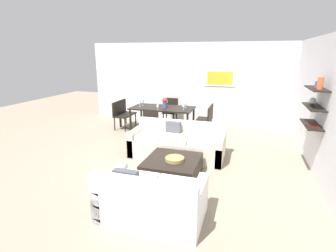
{
  "coord_description": "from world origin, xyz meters",
  "views": [
    {
      "loc": [
        1.66,
        -5.23,
        2.33
      ],
      "look_at": [
        -0.04,
        0.2,
        0.75
      ],
      "focal_mm": 27.86,
      "sensor_mm": 36.0,
      "label": 1
    }
  ],
  "objects": [
    {
      "name": "ground_plane",
      "position": [
        0.0,
        0.0,
        0.0
      ],
      "size": [
        18.0,
        18.0,
        0.0
      ],
      "primitive_type": "plane",
      "color": "gray"
    },
    {
      "name": "back_wall_unit",
      "position": [
        0.3,
        3.53,
        1.35
      ],
      "size": [
        8.4,
        0.09,
        2.7
      ],
      "color": "silver",
      "rests_on": "ground"
    },
    {
      "name": "right_wall_shelf_unit",
      "position": [
        3.03,
        0.59,
        1.35
      ],
      "size": [
        0.34,
        8.2,
        2.7
      ],
      "color": "silver",
      "rests_on": "ground"
    },
    {
      "name": "sofa_beige",
      "position": [
        0.15,
        0.34,
        0.29
      ],
      "size": [
        2.15,
        0.9,
        0.78
      ],
      "color": "beige",
      "rests_on": "ground"
    },
    {
      "name": "loveseat_white",
      "position": [
        0.43,
        -2.11,
        0.29
      ],
      "size": [
        1.49,
        0.9,
        0.78
      ],
      "color": "white",
      "rests_on": "ground"
    },
    {
      "name": "coffee_table",
      "position": [
        0.35,
        -0.77,
        0.19
      ],
      "size": [
        1.01,
        1.06,
        0.38
      ],
      "color": "black",
      "rests_on": "ground"
    },
    {
      "name": "decorative_bowl",
      "position": [
        0.41,
        -0.82,
        0.42
      ],
      "size": [
        0.37,
        0.37,
        0.07
      ],
      "color": "#99844C",
      "rests_on": "coffee_table"
    },
    {
      "name": "dining_table",
      "position": [
        -0.84,
        2.18,
        0.68
      ],
      "size": [
        1.9,
        0.97,
        0.75
      ],
      "color": "black",
      "rests_on": "ground"
    },
    {
      "name": "dining_chair_head",
      "position": [
        -0.84,
        3.07,
        0.5
      ],
      "size": [
        0.44,
        0.44,
        0.88
      ],
      "color": "black",
      "rests_on": "ground"
    },
    {
      "name": "dining_chair_right_near",
      "position": [
        0.51,
        1.96,
        0.5
      ],
      "size": [
        0.44,
        0.44,
        0.88
      ],
      "color": "black",
      "rests_on": "ground"
    },
    {
      "name": "dining_chair_left_near",
      "position": [
        -2.2,
        1.96,
        0.5
      ],
      "size": [
        0.44,
        0.44,
        0.88
      ],
      "color": "black",
      "rests_on": "ground"
    },
    {
      "name": "dining_chair_right_far",
      "position": [
        0.51,
        2.39,
        0.5
      ],
      "size": [
        0.44,
        0.44,
        0.88
      ],
      "color": "black",
      "rests_on": "ground"
    },
    {
      "name": "dining_chair_left_far",
      "position": [
        -2.2,
        2.39,
        0.5
      ],
      "size": [
        0.44,
        0.44,
        0.88
      ],
      "color": "black",
      "rests_on": "ground"
    },
    {
      "name": "dining_chair_foot",
      "position": [
        -0.84,
        1.29,
        0.5
      ],
      "size": [
        0.44,
        0.44,
        0.88
      ],
      "color": "black",
      "rests_on": "ground"
    },
    {
      "name": "wine_glass_head",
      "position": [
        -0.84,
        2.6,
        0.86
      ],
      "size": [
        0.08,
        0.08,
        0.17
      ],
      "color": "silver",
      "rests_on": "dining_table"
    },
    {
      "name": "wine_glass_right_near",
      "position": [
        -0.15,
        2.06,
        0.86
      ],
      "size": [
        0.07,
        0.07,
        0.16
      ],
      "color": "silver",
      "rests_on": "dining_table"
    },
    {
      "name": "wine_glass_right_far",
      "position": [
        -0.15,
        2.3,
        0.87
      ],
      "size": [
        0.07,
        0.07,
        0.17
      ],
      "color": "silver",
      "rests_on": "dining_table"
    },
    {
      "name": "wine_glass_left_far",
      "position": [
        -1.54,
        2.3,
        0.88
      ],
      "size": [
        0.07,
        0.07,
        0.18
      ],
      "color": "silver",
      "rests_on": "dining_table"
    },
    {
      "name": "wine_glass_foot",
      "position": [
        -0.84,
        1.75,
        0.87
      ],
      "size": [
        0.07,
        0.07,
        0.16
      ],
      "color": "silver",
      "rests_on": "dining_table"
    },
    {
      "name": "wine_glass_left_near",
      "position": [
        -1.54,
        2.06,
        0.87
      ],
      "size": [
        0.06,
        0.06,
        0.18
      ],
      "color": "silver",
      "rests_on": "dining_table"
    },
    {
      "name": "centerpiece_vase",
      "position": [
        -0.75,
        2.12,
        0.93
      ],
      "size": [
        0.16,
        0.16,
        0.32
      ],
      "color": "#4C518C",
      "rests_on": "dining_table"
    }
  ]
}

